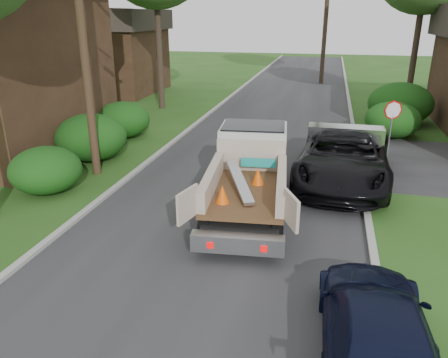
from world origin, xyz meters
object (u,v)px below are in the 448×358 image
black_pickup (344,156)px  stop_sign (392,118)px  navy_suv (376,330)px  flatbed_truck (250,166)px  utility_pole (81,28)px  house_left_far (109,50)px

black_pickup → stop_sign: bearing=59.8°
navy_suv → flatbed_truck: bearing=-64.1°
stop_sign → utility_pole: 11.91m
utility_pole → black_pickup: size_ratio=1.51×
stop_sign → utility_pole: (-10.68, -4.02, 3.40)m
navy_suv → stop_sign: bearing=-98.8°
stop_sign → utility_pole: size_ratio=0.25×
stop_sign → navy_suv: bearing=-96.9°
stop_sign → house_left_far: bearing=145.2°
utility_pole → flatbed_truck: (6.02, -1.27, -3.95)m
utility_pole → flatbed_truck: bearing=-11.9°
house_left_far → navy_suv: house_left_far is taller
stop_sign → black_pickup: (-1.79, -2.65, -0.86)m
black_pickup → flatbed_truck: bearing=-133.6°
stop_sign → flatbed_truck: bearing=-131.4°
utility_pole → black_pickup: (8.89, 1.37, -4.25)m
utility_pole → house_left_far: utility_pole is taller
house_left_far → black_pickup: (16.91, -15.65, -2.13)m
utility_pole → navy_suv: bearing=-38.9°
stop_sign → flatbed_truck: (-4.66, -5.29, -0.56)m
flatbed_truck → navy_suv: 7.04m
utility_pole → flatbed_truck: utility_pole is taller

